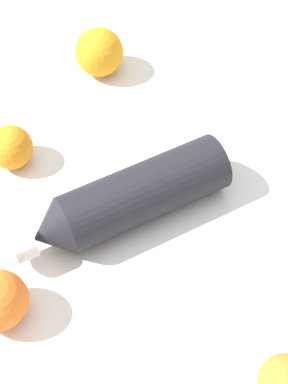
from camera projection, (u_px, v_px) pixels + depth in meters
The scene contains 5 objects.
ground_plane at pixel (128, 193), 0.78m from camera, with size 2.40×2.40×0.00m, color silver.
water_bottle at pixel (127, 200), 0.73m from camera, with size 0.25×0.24×0.07m.
orange_0 at pixel (287, 384), 0.60m from camera, with size 0.06×0.06×0.06m, color orange.
orange_1 at pixel (11, 147), 0.79m from camera, with size 0.06×0.06×0.06m, color orange.
orange_2 at pixel (99, 52), 0.89m from camera, with size 0.07×0.07×0.07m, color orange.
Camera 1 is at (-0.14, 0.43, 0.63)m, focal length 54.65 mm.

